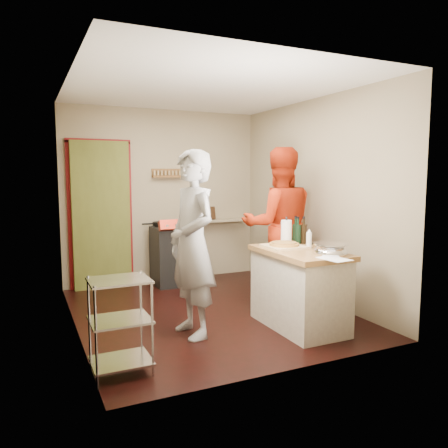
% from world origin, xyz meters
% --- Properties ---
extents(floor, '(3.50, 3.50, 0.00)m').
position_xyz_m(floor, '(0.00, 0.00, 0.00)').
color(floor, black).
rests_on(floor, ground).
extents(back_wall, '(3.00, 0.44, 2.60)m').
position_xyz_m(back_wall, '(-0.64, 1.78, 1.13)').
color(back_wall, gray).
rests_on(back_wall, ground).
extents(left_wall, '(0.04, 3.50, 2.60)m').
position_xyz_m(left_wall, '(-1.50, 0.00, 1.30)').
color(left_wall, gray).
rests_on(left_wall, ground).
extents(right_wall, '(0.04, 3.50, 2.60)m').
position_xyz_m(right_wall, '(1.50, 0.00, 1.30)').
color(right_wall, gray).
rests_on(right_wall, ground).
extents(ceiling, '(3.00, 3.50, 0.02)m').
position_xyz_m(ceiling, '(0.00, 0.00, 2.61)').
color(ceiling, white).
rests_on(ceiling, back_wall).
extents(stove, '(0.60, 0.63, 1.00)m').
position_xyz_m(stove, '(0.05, 1.42, 0.45)').
color(stove, black).
rests_on(stove, ground).
extents(wire_shelving, '(0.48, 0.40, 0.80)m').
position_xyz_m(wire_shelving, '(-1.28, -1.20, 0.44)').
color(wire_shelving, silver).
rests_on(wire_shelving, ground).
extents(island, '(0.66, 1.27, 1.15)m').
position_xyz_m(island, '(0.68, -0.90, 0.45)').
color(island, beige).
rests_on(island, ground).
extents(person_stripe, '(0.53, 0.74, 1.88)m').
position_xyz_m(person_stripe, '(-0.43, -0.64, 0.94)').
color(person_stripe, silver).
rests_on(person_stripe, ground).
extents(person_red, '(1.13, 0.99, 1.97)m').
position_xyz_m(person_red, '(1.00, 0.03, 0.99)').
color(person_red, '#A9250B').
rests_on(person_red, ground).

